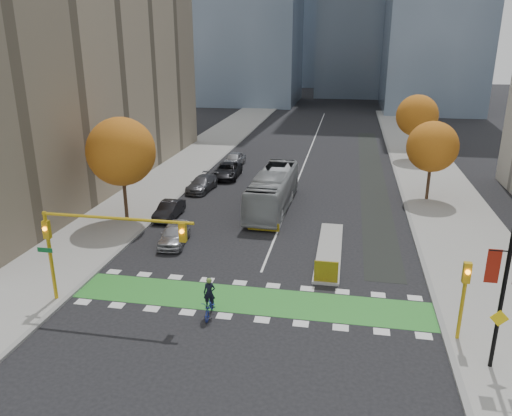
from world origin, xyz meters
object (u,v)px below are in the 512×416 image
at_px(hazard_board, 326,272).
at_px(bus, 273,190).
at_px(tree_west, 121,152).
at_px(parked_car_a, 174,234).
at_px(traffic_signal_east, 464,290).
at_px(parked_car_c, 202,184).
at_px(tree_east_near, 432,147).
at_px(parked_car_d, 227,171).
at_px(cyclist, 210,303).
at_px(parked_car_e, 234,159).
at_px(banner_lamppost, 506,274).
at_px(tree_east_far, 417,116).
at_px(traffic_signal_west, 92,236).
at_px(parked_car_b, 169,210).

xyz_separation_m(hazard_board, bus, (-5.17, 13.03, 0.81)).
height_order(tree_west, parked_car_a, tree_west).
distance_m(traffic_signal_east, parked_car_c, 28.99).
distance_m(tree_east_near, parked_car_a, 23.56).
height_order(hazard_board, parked_car_d, parked_car_d).
bearing_deg(parked_car_a, cyclist, -66.47).
height_order(hazard_board, parked_car_c, hazard_board).
xyz_separation_m(traffic_signal_east, parked_car_e, (-18.24, 31.74, -1.96)).
distance_m(banner_lamppost, bus, 23.64).
bearing_deg(banner_lamppost, cyclist, 171.39).
xyz_separation_m(tree_east_far, bus, (-13.67, -20.77, -3.63)).
bearing_deg(parked_car_e, parked_car_c, -90.60).
xyz_separation_m(hazard_board, parked_car_c, (-12.57, 17.03, -0.12)).
xyz_separation_m(traffic_signal_west, banner_lamppost, (19.43, -1.99, 0.58)).
bearing_deg(bus, parked_car_c, 153.26).
bearing_deg(parked_car_a, traffic_signal_east, -33.35).
xyz_separation_m(tree_west, parked_car_a, (5.20, -3.59, -4.89)).
xyz_separation_m(tree_west, bus, (10.83, 5.23, -4.00)).
bearing_deg(traffic_signal_east, tree_east_far, 87.03).
relative_size(bus, parked_car_a, 2.71).
distance_m(tree_west, bus, 12.68).
relative_size(parked_car_a, parked_car_d, 0.80).
bearing_deg(cyclist, bus, 84.49).
bearing_deg(parked_car_a, hazard_board, -27.38).
relative_size(tree_east_far, parked_car_a, 1.79).
bearing_deg(traffic_signal_west, tree_west, 108.02).
relative_size(hazard_board, tree_west, 0.17).
height_order(tree_east_far, cyclist, tree_east_far).
bearing_deg(bus, parked_car_d, 126.11).
bearing_deg(bus, tree_east_near, 21.62).
distance_m(hazard_board, bus, 14.04).
distance_m(tree_west, traffic_signal_west, 13.25).
height_order(parked_car_b, parked_car_e, parked_car_e).
xyz_separation_m(tree_west, banner_lamppost, (23.50, -14.50, -1.01)).
height_order(parked_car_c, parked_car_d, parked_car_d).
height_order(tree_east_near, traffic_signal_west, tree_east_near).
relative_size(tree_east_far, traffic_signal_east, 1.87).
relative_size(tree_west, traffic_signal_west, 0.96).
distance_m(parked_car_a, parked_car_d, 17.83).
bearing_deg(hazard_board, parked_car_a, 158.71).
distance_m(tree_east_far, bus, 25.13).
bearing_deg(tree_west, banner_lamppost, -31.68).
distance_m(tree_west, cyclist, 16.90).
height_order(cyclist, parked_car_d, cyclist).
bearing_deg(bus, tree_east_far, 58.35).
height_order(tree_east_far, parked_car_a, tree_east_far).
xyz_separation_m(banner_lamppost, parked_car_c, (-20.07, 23.74, -3.93)).
bearing_deg(traffic_signal_east, tree_west, 150.93).
bearing_deg(bus, banner_lamppost, -55.62).
xyz_separation_m(banner_lamppost, parked_car_b, (-20.50, 15.91, -3.94)).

